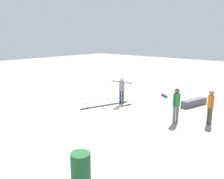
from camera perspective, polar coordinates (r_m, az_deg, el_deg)
ground_plane at (r=12.96m, az=-0.70°, el=-4.42°), size 60.00×60.00×0.00m
grind_rail at (r=13.35m, az=-1.61°, el=-3.24°), size 2.96×1.16×0.35m
skate_ledge at (r=14.08m, az=19.24°, el=-2.98°), size 1.83×0.81×0.37m
skater_main at (r=13.23m, az=2.35°, el=0.19°), size 0.22×1.32×1.64m
skateboard_main at (r=13.41m, az=3.53°, el=-3.52°), size 0.82×0.40×0.09m
bystander_orange_shirt at (r=11.19m, az=22.72°, el=-3.58°), size 0.26×0.33×1.54m
bystander_green_shirt at (r=10.88m, az=15.31°, el=-3.27°), size 0.35×0.27×1.61m
loose_skateboard_black at (r=15.72m, az=12.51°, el=-1.38°), size 0.67×0.74×0.09m
trash_bin at (r=6.37m, az=-7.55°, el=-18.98°), size 0.51×0.51×0.98m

